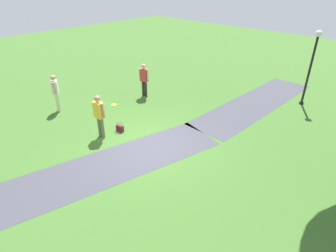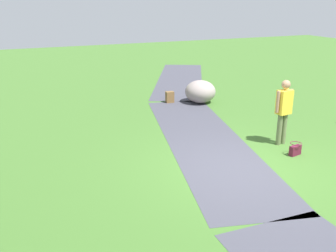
{
  "view_description": "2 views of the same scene",
  "coord_description": "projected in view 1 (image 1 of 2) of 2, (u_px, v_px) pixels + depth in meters",
  "views": [
    {
      "loc": [
        5.81,
        6.34,
        5.51
      ],
      "look_at": [
        -0.37,
        0.54,
        0.83
      ],
      "focal_mm": 30.08,
      "sensor_mm": 36.0,
      "label": 1
    },
    {
      "loc": [
        -6.48,
        4.63,
        3.61
      ],
      "look_at": [
        0.56,
        1.55,
        1.02
      ],
      "focal_mm": 41.09,
      "sensor_mm": 36.0,
      "label": 2
    }
  ],
  "objects": [
    {
      "name": "ground_plane",
      "position": [
        150.0,
        145.0,
        10.17
      ],
      "size": [
        48.0,
        48.0,
        0.0
      ],
      "primitive_type": "plane",
      "color": "#3D6728"
    },
    {
      "name": "footpath_segment_near",
      "position": [
        256.0,
        103.0,
        13.41
      ],
      "size": [
        8.06,
        2.25,
        0.01
      ],
      "color": "#3F3F4A",
      "rests_on": "ground"
    },
    {
      "name": "footpath_segment_mid",
      "position": [
        106.0,
        167.0,
        9.02
      ],
      "size": [
        8.24,
        3.82,
        0.01
      ],
      "color": "#3F3F4A",
      "rests_on": "ground"
    },
    {
      "name": "lamp_post",
      "position": [
        312.0,
        60.0,
        12.31
      ],
      "size": [
        0.28,
        0.28,
        3.36
      ],
      "color": "black",
      "rests_on": "ground"
    },
    {
      "name": "woman_with_handbag",
      "position": [
        99.0,
        114.0,
        10.21
      ],
      "size": [
        0.28,
        0.52,
        1.68
      ],
      "color": "#637046",
      "rests_on": "ground"
    },
    {
      "name": "man_near_boulder",
      "position": [
        56.0,
        91.0,
        12.19
      ],
      "size": [
        0.4,
        0.44,
        1.66
      ],
      "color": "beige",
      "rests_on": "ground"
    },
    {
      "name": "passerby_on_path",
      "position": [
        144.0,
        78.0,
        13.65
      ],
      "size": [
        0.31,
        0.51,
        1.66
      ],
      "color": "#2D2C22",
      "rests_on": "ground"
    },
    {
      "name": "handbag_on_grass",
      "position": [
        120.0,
        128.0,
        10.98
      ],
      "size": [
        0.32,
        0.34,
        0.31
      ],
      "color": "maroon",
      "rests_on": "ground"
    },
    {
      "name": "frisbee_on_grass",
      "position": [
        114.0,
        105.0,
        13.19
      ],
      "size": [
        0.26,
        0.26,
        0.02
      ],
      "color": "gold",
      "rests_on": "ground"
    }
  ]
}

